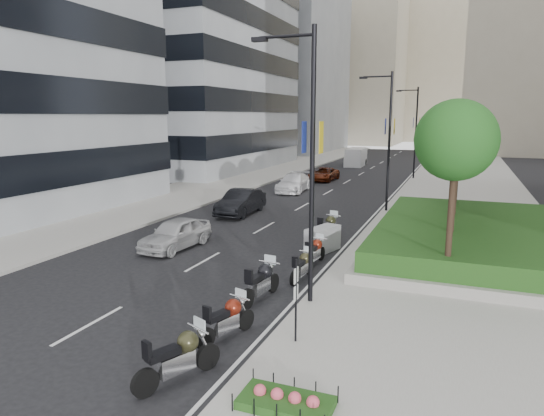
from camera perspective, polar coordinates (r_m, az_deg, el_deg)
The scene contains 31 objects.
ground at distance 17.53m, azimuth -10.30°, elevation -10.35°, with size 160.00×160.00×0.00m, color black.
sidewalk_right at distance 44.26m, azimuth 21.60°, elevation 2.00°, with size 10.00×100.00×0.15m, color #9E9B93.
sidewalk_left at distance 48.89m, azimuth -3.83°, elevation 3.50°, with size 8.00×100.00×0.15m, color #9E9B93.
lane_edge at distance 44.56m, azimuth 14.77°, elevation 2.37°, with size 0.12×100.00×0.01m, color silver.
lane_centre at distance 45.44m, azimuth 8.25°, elevation 2.77°, with size 0.12×100.00×0.01m, color silver.
building_grey_far at distance 90.42m, azimuth 0.15°, elevation 16.35°, with size 22.00×26.00×30.00m, color gray.
building_cream_left at distance 117.42m, azimuth 8.56°, elevation 15.94°, with size 26.00×24.00×34.00m, color #B7AD93.
building_cream_centre at distance 134.60m, azimuth 19.26°, elevation 15.66°, with size 30.00×24.00×38.00m, color #B7AD93.
planter at distance 24.58m, azimuth 23.78°, elevation -4.07°, with size 10.00×14.00×0.40m, color gray.
hedge at distance 24.44m, azimuth 23.88°, elevation -2.71°, with size 9.40×13.40×0.80m, color #124117.
flower_bed at distance 11.14m, azimuth 1.64°, elevation -21.93°, with size 2.00×1.00×0.20m, color #124117.
tree_0 at distance 17.85m, azimuth 20.82°, elevation 7.39°, with size 2.80×2.80×6.30m.
tree_1 at distance 21.84m, azimuth 21.01°, elevation 7.88°, with size 2.80×2.80×6.30m.
tree_2 at distance 25.84m, azimuth 21.14°, elevation 8.21°, with size 2.80×2.80×6.30m.
tree_3 at distance 29.84m, azimuth 21.23°, elevation 8.46°, with size 2.80×2.80×6.30m.
lamp_post_0 at distance 15.57m, azimuth 4.22°, elevation 6.33°, with size 2.34×0.45×9.00m.
lamp_post_1 at distance 32.18m, azimuth 13.38°, elevation 8.37°, with size 2.34×0.45×9.00m.
lamp_post_2 at distance 50.05m, azimuth 16.41°, elevation 9.00°, with size 2.34×0.45×9.00m.
parking_sign at distance 13.37m, azimuth 2.83°, elevation -10.33°, with size 0.06×0.32×2.50m.
motorcycle_0 at distance 12.23m, azimuth -10.86°, elevation -16.79°, with size 1.19×2.28×1.21m.
motorcycle_1 at distance 14.16m, azimuth -5.27°, elevation -12.86°, with size 0.93×2.19×1.12m.
motorcycle_2 at distance 16.88m, azimuth -1.25°, elevation -8.64°, with size 0.82×2.45×1.22m.
motorcycle_3 at distance 18.91m, azimuth 3.63°, elevation -6.82°, with size 0.69×2.07×1.03m.
motorcycle_4 at distance 20.83m, azimuth 5.06°, elevation -5.13°, with size 0.71×2.14×1.07m.
motorcycle_5 at distance 22.75m, azimuth 5.98°, elevation -3.72°, with size 1.35×2.09×1.18m.
motorcycle_6 at distance 24.90m, azimuth 6.62°, elevation -2.30°, with size 0.88×2.43×1.22m.
car_a at distance 23.65m, azimuth -11.28°, elevation -2.96°, with size 1.71×4.26×1.45m, color #B9B9BB.
car_b at distance 31.26m, azimuth -3.69°, elevation 0.70°, with size 1.69×4.84×1.60m, color black.
car_c at distance 40.66m, azimuth 2.55°, elevation 3.00°, with size 2.10×5.17×1.50m, color white.
car_d at distance 47.76m, azimuth 6.11°, elevation 3.98°, with size 2.12×4.60×1.28m, color #5C1D0B.
delivery_van at distance 62.43m, azimuth 9.83°, elevation 5.84°, with size 2.23×5.37×2.22m.
Camera 1 is at (8.76, -13.82, 6.27)m, focal length 32.00 mm.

